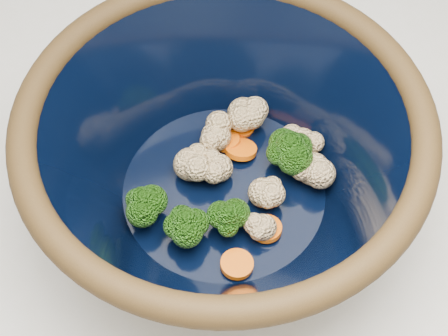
# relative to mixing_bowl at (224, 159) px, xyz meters

# --- Properties ---
(mixing_bowl) EXTENTS (0.39, 0.39, 0.16)m
(mixing_bowl) POSITION_rel_mixing_bowl_xyz_m (0.00, 0.00, 0.00)
(mixing_bowl) COLOR black
(mixing_bowl) RESTS_ON counter
(vegetable_pile) EXTENTS (0.21, 0.18, 0.06)m
(vegetable_pile) POSITION_rel_mixing_bowl_xyz_m (0.02, 0.00, -0.03)
(vegetable_pile) COLOR #608442
(vegetable_pile) RESTS_ON mixing_bowl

